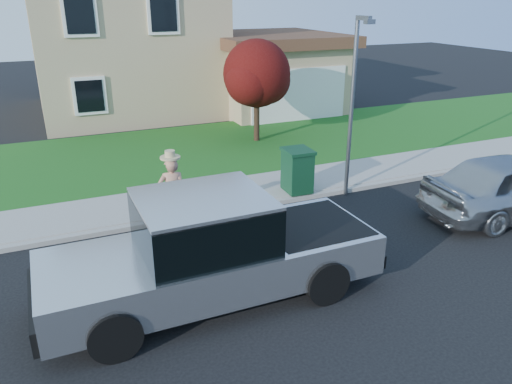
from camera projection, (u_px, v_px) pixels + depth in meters
ground at (272, 263)px, 10.73m from camera, size 80.00×80.00×0.00m
curb at (259, 205)px, 13.55m from camera, size 40.00×0.20×0.12m
sidewalk at (244, 191)px, 14.48m from camera, size 40.00×2.00×0.15m
lawn at (198, 150)px, 18.32m from camera, size 40.00×7.00×0.10m
house at (152, 44)px, 24.00m from camera, size 14.00×11.30×6.85m
pickup_truck at (212, 252)px, 9.19m from camera, size 6.38×2.46×2.09m
woman at (172, 192)px, 12.06m from camera, size 0.72×0.54×1.98m
ornamental_tree at (258, 77)px, 18.52m from camera, size 2.77×2.50×3.80m
trash_bin at (297, 170)px, 14.07m from camera, size 0.79×0.90×1.23m
street_lamp at (353, 98)px, 13.35m from camera, size 0.25×0.63×4.90m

